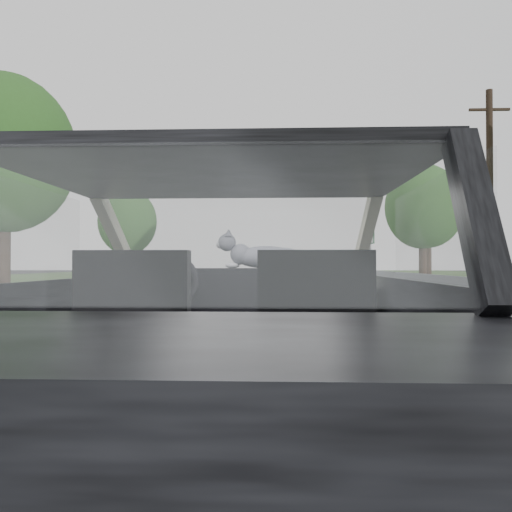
# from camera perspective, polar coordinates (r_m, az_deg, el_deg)

# --- Properties ---
(ground) EXTENTS (140.00, 140.00, 0.00)m
(ground) POSITION_cam_1_polar(r_m,az_deg,el_deg) (2.77, -2.80, -22.71)
(ground) COLOR #404042
(ground) RESTS_ON ground
(subject_car) EXTENTS (1.80, 4.00, 1.45)m
(subject_car) POSITION_cam_1_polar(r_m,az_deg,el_deg) (2.59, -2.79, -7.66)
(subject_car) COLOR black
(subject_car) RESTS_ON ground
(dashboard) EXTENTS (1.58, 0.45, 0.30)m
(dashboard) POSITION_cam_1_polar(r_m,az_deg,el_deg) (3.20, -1.77, -4.11)
(dashboard) COLOR black
(dashboard) RESTS_ON subject_car
(driver_seat) EXTENTS (0.50, 0.72, 0.42)m
(driver_seat) POSITION_cam_1_polar(r_m,az_deg,el_deg) (2.36, -13.18, -4.52)
(driver_seat) COLOR black
(driver_seat) RESTS_ON subject_car
(passenger_seat) EXTENTS (0.50, 0.72, 0.42)m
(passenger_seat) POSITION_cam_1_polar(r_m,az_deg,el_deg) (2.28, 6.62, -4.67)
(passenger_seat) COLOR black
(passenger_seat) RESTS_ON subject_car
(steering_wheel) EXTENTS (0.36, 0.36, 0.04)m
(steering_wheel) POSITION_cam_1_polar(r_m,az_deg,el_deg) (2.96, -9.94, -3.00)
(steering_wheel) COLOR black
(steering_wheel) RESTS_ON dashboard
(cat) EXTENTS (0.55, 0.19, 0.25)m
(cat) POSITION_cam_1_polar(r_m,az_deg,el_deg) (3.15, 1.15, 0.03)
(cat) COLOR gray
(cat) RESTS_ON dashboard
(guardrail) EXTENTS (0.05, 90.00, 0.32)m
(guardrail) POSITION_cam_1_polar(r_m,az_deg,el_deg) (13.21, 20.36, -2.74)
(guardrail) COLOR gray
(guardrail) RESTS_ON ground
(other_car) EXTENTS (2.39, 5.15, 1.64)m
(other_car) POSITION_cam_1_polar(r_m,az_deg,el_deg) (23.32, 3.28, -1.35)
(other_car) COLOR #9DA0A8
(other_car) RESTS_ON ground
(highway_sign) EXTENTS (0.29, 1.04, 2.60)m
(highway_sign) POSITION_cam_1_polar(r_m,az_deg,el_deg) (25.10, 12.93, -0.20)
(highway_sign) COLOR #17552A
(highway_sign) RESTS_ON ground
(utility_pole) EXTENTS (0.29, 0.29, 7.86)m
(utility_pole) POSITION_cam_1_polar(r_m,az_deg,el_deg) (21.74, 25.16, 6.91)
(utility_pole) COLOR #2F2118
(utility_pole) RESTS_ON ground
(tree_2) EXTENTS (4.82, 4.82, 7.19)m
(tree_2) POSITION_cam_1_polar(r_m,az_deg,el_deg) (33.74, 18.51, 3.57)
(tree_2) COLOR #28561F
(tree_2) RESTS_ON ground
(tree_3) EXTENTS (5.95, 5.95, 8.41)m
(tree_3) POSITION_cam_1_polar(r_m,az_deg,el_deg) (43.05, 19.06, 3.44)
(tree_3) COLOR #28561F
(tree_3) RESTS_ON ground
(tree_5) EXTENTS (6.03, 6.03, 8.20)m
(tree_5) POSITION_cam_1_polar(r_m,az_deg,el_deg) (21.94, -26.86, 7.30)
(tree_5) COLOR #28561F
(tree_5) RESTS_ON ground
(tree_6) EXTENTS (4.75, 4.75, 5.96)m
(tree_6) POSITION_cam_1_polar(r_m,az_deg,el_deg) (34.94, -14.49, 2.39)
(tree_6) COLOR #28561F
(tree_6) RESTS_ON ground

